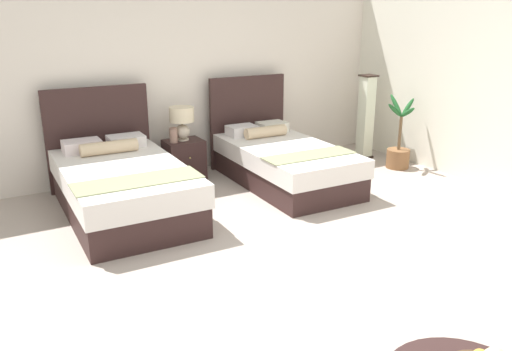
% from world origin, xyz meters
% --- Properties ---
extents(ground_plane, '(10.25, 10.02, 0.02)m').
position_xyz_m(ground_plane, '(0.00, 0.00, -0.01)').
color(ground_plane, '#AD9C92').
extents(wall_back, '(10.25, 0.12, 2.69)m').
position_xyz_m(wall_back, '(0.00, 3.21, 1.34)').
color(wall_back, silver).
rests_on(wall_back, ground).
extents(bed_near_window, '(1.31, 2.20, 1.29)m').
position_xyz_m(bed_near_window, '(-1.06, 2.00, 0.32)').
color(bed_near_window, '#331F1E').
rests_on(bed_near_window, ground).
extents(bed_near_corner, '(1.19, 2.17, 1.29)m').
position_xyz_m(bed_near_corner, '(1.06, 2.01, 0.30)').
color(bed_near_corner, '#331F1E').
rests_on(bed_near_corner, ground).
extents(nightstand, '(0.50, 0.41, 0.54)m').
position_xyz_m(nightstand, '(-0.01, 2.75, 0.27)').
color(nightstand, '#331F1E').
rests_on(nightstand, ground).
extents(table_lamp, '(0.32, 0.32, 0.44)m').
position_xyz_m(table_lamp, '(-0.01, 2.77, 0.82)').
color(table_lamp, beige).
rests_on(table_lamp, nightstand).
extents(vase, '(0.11, 0.11, 0.19)m').
position_xyz_m(vase, '(-0.16, 2.71, 0.64)').
color(vase, '#9D7666').
rests_on(vase, nightstand).
extents(floor_lamp_corner, '(0.22, 0.22, 1.27)m').
position_xyz_m(floor_lamp_corner, '(2.81, 2.41, 0.63)').
color(floor_lamp_corner, black).
rests_on(floor_lamp_corner, ground).
extents(potted_palm, '(0.59, 0.54, 1.05)m').
position_xyz_m(potted_palm, '(2.88, 1.75, 0.25)').
color(potted_palm, brown).
rests_on(potted_palm, ground).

